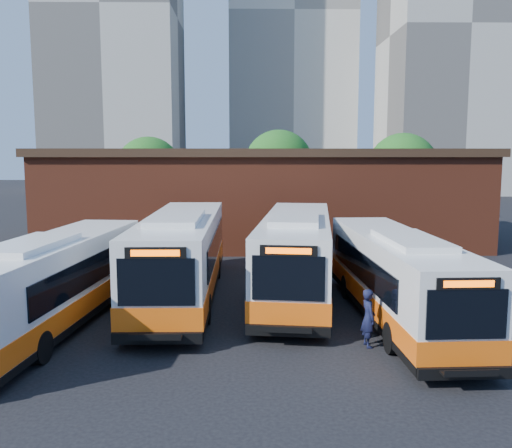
{
  "coord_description": "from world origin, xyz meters",
  "views": [
    {
      "loc": [
        -1.09,
        -17.77,
        6.1
      ],
      "look_at": [
        -0.69,
        4.76,
        3.17
      ],
      "focal_mm": 38.0,
      "sensor_mm": 36.0,
      "label": 1
    }
  ],
  "objects_px": {
    "bus_midwest": "(182,258)",
    "transit_worker": "(368,318)",
    "bus_mideast": "(296,257)",
    "bus_east": "(397,280)",
    "bus_west": "(54,286)"
  },
  "relations": [
    {
      "from": "bus_midwest",
      "to": "transit_worker",
      "type": "bearing_deg",
      "value": -42.56
    },
    {
      "from": "bus_mideast",
      "to": "transit_worker",
      "type": "height_order",
      "value": "bus_mideast"
    },
    {
      "from": "bus_mideast",
      "to": "bus_east",
      "type": "relative_size",
      "value": 1.1
    },
    {
      "from": "bus_midwest",
      "to": "bus_mideast",
      "type": "xyz_separation_m",
      "value": [
        4.91,
        0.45,
        -0.03
      ]
    },
    {
      "from": "bus_west",
      "to": "bus_east",
      "type": "bearing_deg",
      "value": 8.84
    },
    {
      "from": "transit_worker",
      "to": "bus_east",
      "type": "bearing_deg",
      "value": -39.21
    },
    {
      "from": "bus_midwest",
      "to": "bus_mideast",
      "type": "height_order",
      "value": "bus_midwest"
    },
    {
      "from": "bus_midwest",
      "to": "bus_west",
      "type": "bearing_deg",
      "value": -135.59
    },
    {
      "from": "bus_mideast",
      "to": "transit_worker",
      "type": "bearing_deg",
      "value": -67.85
    },
    {
      "from": "bus_east",
      "to": "bus_west",
      "type": "bearing_deg",
      "value": -179.06
    },
    {
      "from": "bus_midwest",
      "to": "transit_worker",
      "type": "relative_size",
      "value": 7.34
    },
    {
      "from": "bus_east",
      "to": "transit_worker",
      "type": "relative_size",
      "value": 6.6
    },
    {
      "from": "bus_east",
      "to": "transit_worker",
      "type": "distance_m",
      "value": 3.2
    },
    {
      "from": "bus_west",
      "to": "bus_mideast",
      "type": "relative_size",
      "value": 0.91
    },
    {
      "from": "bus_midwest",
      "to": "transit_worker",
      "type": "height_order",
      "value": "bus_midwest"
    }
  ]
}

